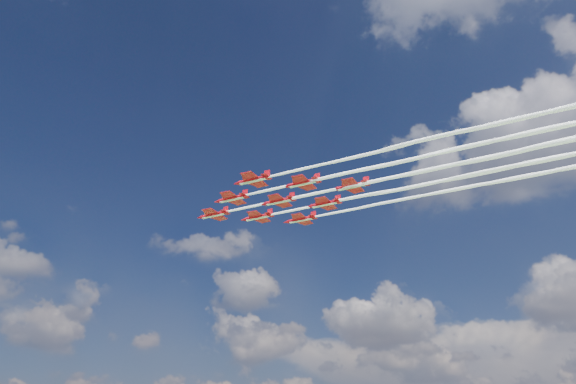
% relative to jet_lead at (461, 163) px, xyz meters
% --- Properties ---
extents(jet_lead, '(139.55, 37.35, 2.55)m').
position_rel_jet_lead_xyz_m(jet_lead, '(0.00, 0.00, 0.00)').
color(jet_lead, red).
extents(jet_row2_port, '(139.55, 37.35, 2.55)m').
position_rel_jet_lead_xyz_m(jet_row2_port, '(11.60, -4.37, 0.00)').
color(jet_row2_port, red).
extents(jet_row2_starb, '(139.55, 37.35, 2.55)m').
position_rel_jet_lead_xyz_m(jet_row2_starb, '(8.36, 9.15, 0.00)').
color(jet_row2_starb, red).
extents(jet_row3_port, '(139.55, 37.35, 2.55)m').
position_rel_jet_lead_xyz_m(jet_row3_port, '(23.20, -8.74, 0.00)').
color(jet_row3_port, red).
extents(jet_row3_centre, '(139.55, 37.35, 2.55)m').
position_rel_jet_lead_xyz_m(jet_row3_centre, '(19.96, 4.78, 0.00)').
color(jet_row3_centre, red).
extents(jet_row3_starb, '(139.55, 37.35, 2.55)m').
position_rel_jet_lead_xyz_m(jet_row3_starb, '(16.72, 18.31, 0.00)').
color(jet_row3_starb, red).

